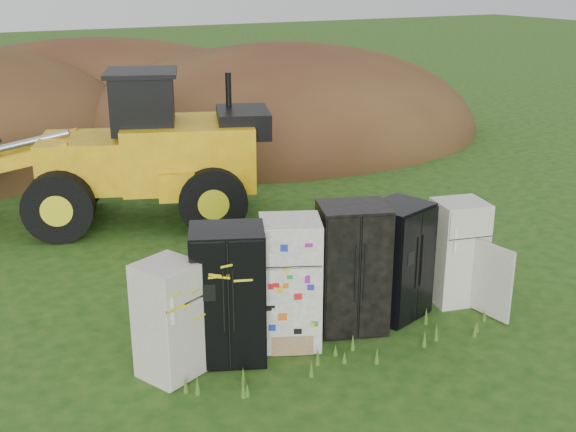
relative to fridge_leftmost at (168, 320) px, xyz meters
The scene contains 10 objects.
ground 2.60m from the fridge_leftmost, ahead, with size 120.00×120.00×0.00m, color #1A4512.
fridge_leftmost is the anchor object (origin of this frame).
fridge_black_side 0.90m from the fridge_leftmost, ahead, with size 1.00×0.79×1.92m, color black, non-canonical shape.
fridge_sticker 1.85m from the fridge_leftmost, ahead, with size 0.85×0.78×1.90m, color white, non-canonical shape.
fridge_dark_mid 2.89m from the fridge_leftmost, ahead, with size 1.00×0.82×1.96m, color black, non-canonical shape.
fridge_black_right 3.73m from the fridge_leftmost, ahead, with size 0.92×0.76×1.83m, color black, non-canonical shape.
fridge_open_door 4.91m from the fridge_leftmost, ahead, with size 0.78×0.72×1.71m, color silver, non-canonical shape.
wheel_loader 6.71m from the fridge_leftmost, 81.59° to the left, with size 6.68×2.71×3.23m, color yellow, non-canonical shape.
dirt_mound_right 14.68m from the fridge_leftmost, 56.93° to the left, with size 14.13×10.36×6.01m, color #482317.
dirt_mound_back 18.80m from the fridge_leftmost, 79.53° to the left, with size 15.35×10.23×5.72m, color #482317.
Camera 1 is at (-5.10, -8.34, 5.20)m, focal length 45.00 mm.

